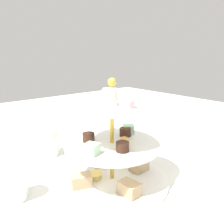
% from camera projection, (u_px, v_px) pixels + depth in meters
% --- Properties ---
extents(ground_plane, '(2.40, 2.40, 0.00)m').
position_uv_depth(ground_plane, '(112.00, 181.00, 0.62)').
color(ground_plane, silver).
extents(tiered_serving_stand, '(0.29, 0.29, 0.27)m').
position_uv_depth(tiered_serving_stand, '(112.00, 153.00, 0.60)').
color(tiered_serving_stand, white).
rests_on(tiered_serving_stand, ground_plane).
extents(water_glass_tall_right, '(0.07, 0.07, 0.11)m').
position_uv_depth(water_glass_tall_right, '(214.00, 160.00, 0.61)').
color(water_glass_tall_right, silver).
rests_on(water_glass_tall_right, ground_plane).
extents(water_glass_short_left, '(0.06, 0.06, 0.08)m').
position_uv_depth(water_glass_short_left, '(48.00, 143.00, 0.76)').
color(water_glass_short_left, silver).
rests_on(water_glass_short_left, ground_plane).
extents(teacup_with_saucer, '(0.09, 0.09, 0.05)m').
position_uv_depth(teacup_with_saucer, '(86.00, 138.00, 0.86)').
color(teacup_with_saucer, white).
rests_on(teacup_with_saucer, ground_plane).
extents(butter_knife_right, '(0.07, 0.16, 0.00)m').
position_uv_depth(butter_knife_right, '(148.00, 141.00, 0.89)').
color(butter_knife_right, silver).
rests_on(butter_knife_right, ground_plane).
extents(water_glass_mid_back, '(0.06, 0.06, 0.08)m').
position_uv_depth(water_glass_mid_back, '(13.00, 183.00, 0.53)').
color(water_glass_mid_back, silver).
rests_on(water_glass_mid_back, ground_plane).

